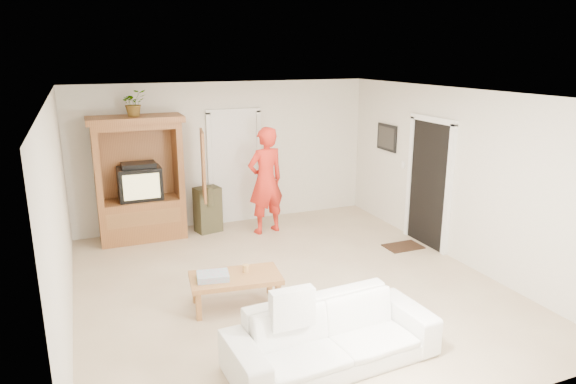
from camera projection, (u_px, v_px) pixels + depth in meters
name	position (u px, v px, depth m)	size (l,w,h in m)	color
floor	(288.00, 285.00, 7.07)	(6.00, 6.00, 0.00)	tan
ceiling	(288.00, 93.00, 6.39)	(6.00, 6.00, 0.00)	white
wall_back	(226.00, 154.00, 9.41)	(5.50, 5.50, 0.00)	silver
wall_front	(431.00, 287.00, 4.05)	(5.50, 5.50, 0.00)	silver
wall_left	(60.00, 219.00, 5.72)	(6.00, 6.00, 0.00)	silver
wall_right	(456.00, 176.00, 7.73)	(6.00, 6.00, 0.00)	silver
armoire	(142.00, 187.00, 8.63)	(1.82, 1.14, 2.10)	brown
door_back	(235.00, 168.00, 9.51)	(0.85, 0.05, 2.04)	white
doorway_right	(429.00, 185.00, 8.33)	(0.05, 0.90, 2.04)	black
framed_picture	(387.00, 137.00, 9.34)	(0.03, 0.60, 0.48)	black
doormat	(403.00, 246.00, 8.44)	(0.60, 0.40, 0.02)	#382316
plant	(134.00, 103.00, 8.23)	(0.38, 0.33, 0.42)	#4C7238
man	(266.00, 181.00, 8.93)	(0.69, 0.45, 1.88)	red
sofa	(332.00, 335.00, 5.21)	(2.16, 0.85, 0.63)	white
coffee_table	(235.00, 279.00, 6.38)	(1.18, 0.74, 0.42)	#A37238
towel	(213.00, 276.00, 6.25)	(0.38, 0.28, 0.08)	#DD4981
candle	(246.00, 268.00, 6.46)	(0.08, 0.08, 0.10)	tan
backpack_black	(210.00, 217.00, 9.31)	(0.33, 0.19, 0.41)	black
backpack_olive	(208.00, 210.00, 9.10)	(0.43, 0.31, 0.81)	#47442B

